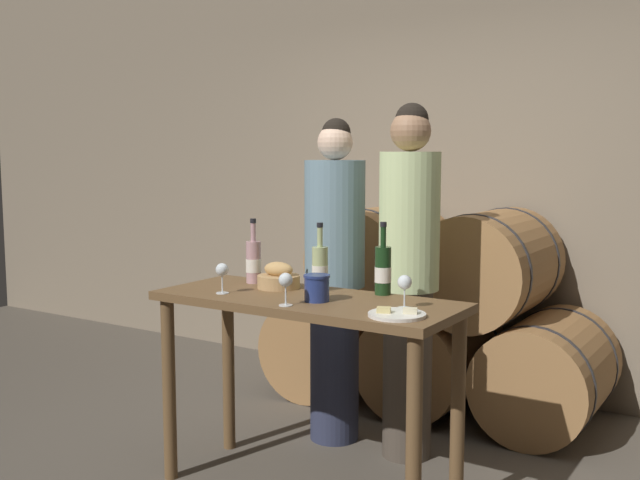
{
  "coord_description": "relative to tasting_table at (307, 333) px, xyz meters",
  "views": [
    {
      "loc": [
        1.85,
        -2.79,
        1.58
      ],
      "look_at": [
        0.0,
        0.11,
        1.18
      ],
      "focal_mm": 42.0,
      "sensor_mm": 36.0,
      "label": 1
    }
  ],
  "objects": [
    {
      "name": "barrel_stack",
      "position": [
        0.0,
        1.42,
        -0.2
      ],
      "size": [
        2.09,
        0.86,
        1.25
      ],
      "color": "#9E7042",
      "rests_on": "ground_plane"
    },
    {
      "name": "wine_glass_far_left",
      "position": [
        -0.38,
        -0.14,
        0.27
      ],
      "size": [
        0.06,
        0.06,
        0.14
      ],
      "color": "white",
      "rests_on": "tasting_table"
    },
    {
      "name": "wine_glass_center",
      "position": [
        0.49,
        0.01,
        0.27
      ],
      "size": [
        0.06,
        0.06,
        0.14
      ],
      "color": "white",
      "rests_on": "tasting_table"
    },
    {
      "name": "stone_wall_back",
      "position": [
        0.0,
        1.97,
        0.83
      ],
      "size": [
        10.0,
        0.12,
        3.2
      ],
      "color": "gray",
      "rests_on": "ground_plane"
    },
    {
      "name": "wine_bottle_rose",
      "position": [
        -0.43,
        0.17,
        0.27
      ],
      "size": [
        0.08,
        0.08,
        0.33
      ],
      "color": "#BC8E93",
      "rests_on": "tasting_table"
    },
    {
      "name": "wine_bottle_white",
      "position": [
        -0.04,
        0.17,
        0.27
      ],
      "size": [
        0.08,
        0.08,
        0.32
      ],
      "color": "#ADBC7F",
      "rests_on": "tasting_table"
    },
    {
      "name": "bread_basket",
      "position": [
        -0.24,
        0.12,
        0.21
      ],
      "size": [
        0.21,
        0.21,
        0.13
      ],
      "color": "tan",
      "rests_on": "tasting_table"
    },
    {
      "name": "person_right",
      "position": [
        0.2,
        0.65,
        0.19
      ],
      "size": [
        0.31,
        0.31,
        1.83
      ],
      "color": "#4C4238",
      "rests_on": "ground_plane"
    },
    {
      "name": "wine_glass_left",
      "position": [
        0.03,
        -0.21,
        0.27
      ],
      "size": [
        0.06,
        0.06,
        0.14
      ],
      "color": "white",
      "rests_on": "tasting_table"
    },
    {
      "name": "blue_crock",
      "position": [
        0.09,
        -0.06,
        0.23
      ],
      "size": [
        0.12,
        0.12,
        0.12
      ],
      "color": "navy",
      "rests_on": "tasting_table"
    },
    {
      "name": "person_left",
      "position": [
        -0.24,
        0.65,
        0.14
      ],
      "size": [
        0.33,
        0.33,
        1.77
      ],
      "color": "#2D334C",
      "rests_on": "ground_plane"
    },
    {
      "name": "cheese_plate",
      "position": [
        0.53,
        -0.14,
        0.17
      ],
      "size": [
        0.23,
        0.23,
        0.04
      ],
      "color": "white",
      "rests_on": "tasting_table"
    },
    {
      "name": "tasting_table",
      "position": [
        0.0,
        0.0,
        0.0
      ],
      "size": [
        1.42,
        0.57,
        0.93
      ],
      "color": "brown",
      "rests_on": "ground_plane"
    },
    {
      "name": "wine_bottle_red",
      "position": [
        0.26,
        0.24,
        0.28
      ],
      "size": [
        0.08,
        0.08,
        0.34
      ],
      "color": "#193819",
      "rests_on": "tasting_table"
    }
  ]
}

